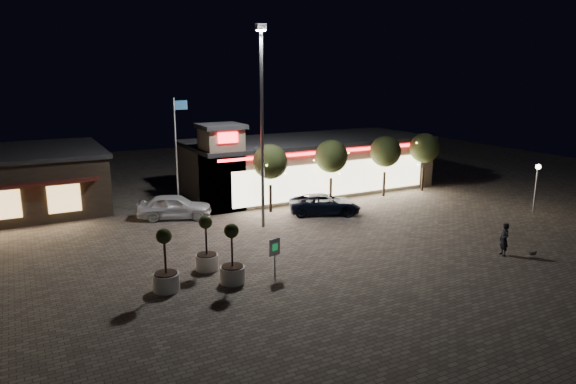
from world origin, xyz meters
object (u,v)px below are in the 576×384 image
planter_left (166,271)px  valet_sign (275,250)px  white_sedan (175,206)px  pickup_truck (325,204)px  pedestrian (504,239)px  planter_mid (232,265)px

planter_left → valet_sign: planter_left is taller
white_sedan → pickup_truck: bearing=-89.2°
valet_sign → pedestrian: bearing=-14.5°
planter_mid → valet_sign: planter_mid is taller
valet_sign → white_sedan: bearing=96.7°
white_sedan → planter_left: planter_left is taller
white_sedan → valet_sign: (1.43, -12.17, 0.51)m
white_sedan → planter_mid: bearing=-160.8°
pickup_truck → planter_left: (-13.14, -7.56, 0.21)m
pickup_truck → planter_mid: size_ratio=1.73×
white_sedan → valet_sign: size_ratio=2.54×
pickup_truck → valet_sign: size_ratio=2.60×
pedestrian → valet_sign: bearing=-85.3°
pickup_truck → pedestrian: (4.07, -11.57, 0.20)m
pedestrian → valet_sign: 12.57m
planter_left → valet_sign: 5.13m
white_sedan → valet_sign: bearing=-151.0°
white_sedan → planter_mid: planter_mid is taller
planter_left → planter_mid: size_ratio=1.01×
pedestrian → planter_left: (-17.20, 4.01, 0.01)m
white_sedan → valet_sign: valet_sign is taller
pickup_truck → pedestrian: 12.27m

